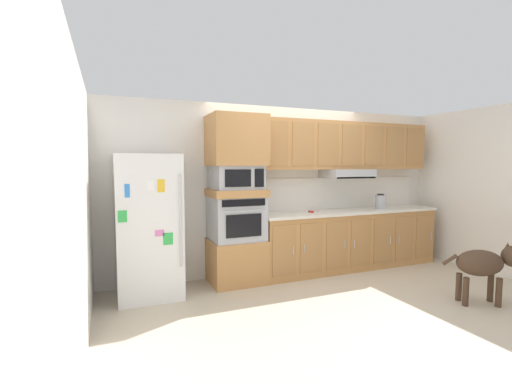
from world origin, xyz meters
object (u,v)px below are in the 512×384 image
at_px(microwave, 236,177).
at_px(dog, 487,264).
at_px(screwdriver, 311,212).
at_px(built_in_oven, 237,218).
at_px(electric_kettle, 380,202).
at_px(refrigerator, 148,226).

distance_m(microwave, dog, 3.22).
xyz_separation_m(screwdriver, dog, (1.27, -1.84, -0.45)).
xyz_separation_m(built_in_oven, screwdriver, (1.18, -0.02, 0.03)).
xyz_separation_m(built_in_oven, dog, (2.44, -1.86, -0.42)).
distance_m(screwdriver, dog, 2.28).
height_order(electric_kettle, dog, electric_kettle).
bearing_deg(built_in_oven, dog, -37.27).
relative_size(refrigerator, electric_kettle, 7.33).
relative_size(electric_kettle, dog, 0.27).
distance_m(refrigerator, electric_kettle, 3.64).
bearing_deg(refrigerator, electric_kettle, 0.32).
xyz_separation_m(microwave, electric_kettle, (2.46, -0.05, -0.43)).
bearing_deg(electric_kettle, screwdriver, 178.88).
bearing_deg(microwave, built_in_oven, 179.23).
bearing_deg(screwdriver, refrigerator, -178.90).
bearing_deg(screwdriver, dog, -55.44).
bearing_deg(built_in_oven, screwdriver, -1.09).
bearing_deg(refrigerator, screwdriver, 1.10).
xyz_separation_m(electric_kettle, dog, (-0.01, -1.81, -0.55)).
xyz_separation_m(refrigerator, built_in_oven, (1.18, 0.07, 0.02)).
xyz_separation_m(built_in_oven, microwave, (0.00, -0.00, 0.56)).
height_order(refrigerator, screwdriver, refrigerator).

